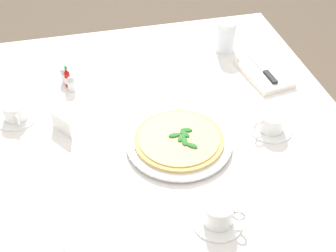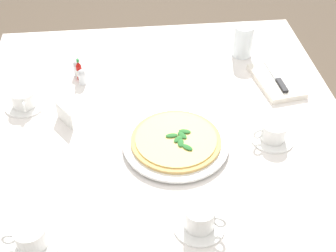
# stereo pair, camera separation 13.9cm
# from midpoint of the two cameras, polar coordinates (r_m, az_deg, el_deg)

# --- Properties ---
(ground_plane) EXTENTS (8.00, 8.00, 0.00)m
(ground_plane) POSITION_cam_midpoint_polar(r_m,az_deg,el_deg) (2.01, 1.36, -15.17)
(ground_plane) COLOR brown
(dining_table) EXTENTS (1.18, 1.18, 0.73)m
(dining_table) POSITION_cam_midpoint_polar(r_m,az_deg,el_deg) (1.54, 1.71, -2.49)
(dining_table) COLOR white
(dining_table) RESTS_ON ground_plane
(pizza_plate) EXTENTS (0.31, 0.31, 0.02)m
(pizza_plate) POSITION_cam_midpoint_polar(r_m,az_deg,el_deg) (1.35, 3.95, -2.29)
(pizza_plate) COLOR white
(pizza_plate) RESTS_ON dining_table
(pizza) EXTENTS (0.27, 0.27, 0.02)m
(pizza) POSITION_cam_midpoint_polar(r_m,az_deg,el_deg) (1.34, 3.99, -1.86)
(pizza) COLOR #DBAD60
(pizza) RESTS_ON pizza_plate
(coffee_cup_near_right) EXTENTS (0.13, 0.13, 0.07)m
(coffee_cup_near_right) POSITION_cam_midpoint_polar(r_m,az_deg,el_deg) (1.15, 7.55, -11.58)
(coffee_cup_near_right) COLOR white
(coffee_cup_near_right) RESTS_ON dining_table
(coffee_cup_left_edge) EXTENTS (0.13, 0.13, 0.06)m
(coffee_cup_left_edge) POSITION_cam_midpoint_polar(r_m,az_deg,el_deg) (1.14, -13.33, -13.61)
(coffee_cup_left_edge) COLOR white
(coffee_cup_left_edge) RESTS_ON dining_table
(coffee_cup_right_edge) EXTENTS (0.13, 0.13, 0.06)m
(coffee_cup_right_edge) POSITION_cam_midpoint_polar(r_m,az_deg,el_deg) (1.53, -15.11, 3.06)
(coffee_cup_right_edge) COLOR white
(coffee_cup_right_edge) RESTS_ON dining_table
(coffee_cup_center_back) EXTENTS (0.13, 0.13, 0.06)m
(coffee_cup_center_back) POSITION_cam_midpoint_polar(r_m,az_deg,el_deg) (1.41, 15.76, -0.94)
(coffee_cup_center_back) COLOR white
(coffee_cup_center_back) RESTS_ON dining_table
(water_glass_back_corner) EXTENTS (0.07, 0.07, 0.12)m
(water_glass_back_corner) POSITION_cam_midpoint_polar(r_m,az_deg,el_deg) (1.76, 11.58, 10.12)
(water_glass_back_corner) COLOR white
(water_glass_back_corner) RESTS_ON dining_table
(napkin_folded) EXTENTS (0.24, 0.16, 0.02)m
(napkin_folded) POSITION_cam_midpoint_polar(r_m,az_deg,el_deg) (1.66, 15.74, 5.35)
(napkin_folded) COLOR white
(napkin_folded) RESTS_ON dining_table
(dinner_knife) EXTENTS (0.20, 0.03, 0.01)m
(dinner_knife) POSITION_cam_midpoint_polar(r_m,az_deg,el_deg) (1.65, 15.79, 5.80)
(dinner_knife) COLOR silver
(dinner_knife) RESTS_ON napkin_folded
(hot_sauce_bottle) EXTENTS (0.02, 0.02, 0.08)m
(hot_sauce_bottle) POSITION_cam_midpoint_polar(r_m,az_deg,el_deg) (1.62, -8.63, 6.73)
(hot_sauce_bottle) COLOR #B7140F
(hot_sauce_bottle) RESTS_ON dining_table
(salt_shaker) EXTENTS (0.03, 0.03, 0.06)m
(salt_shaker) POSITION_cam_midpoint_polar(r_m,az_deg,el_deg) (1.65, -8.93, 6.99)
(salt_shaker) COLOR white
(salt_shaker) RESTS_ON dining_table
(pepper_shaker) EXTENTS (0.03, 0.03, 0.06)m
(pepper_shaker) POSITION_cam_midpoint_polar(r_m,az_deg,el_deg) (1.60, -8.25, 5.93)
(pepper_shaker) COLOR white
(pepper_shaker) RESTS_ON dining_table
(menu_card) EXTENTS (0.08, 0.06, 0.06)m
(menu_card) POSITION_cam_midpoint_polar(r_m,az_deg,el_deg) (1.44, -10.14, 1.19)
(menu_card) COLOR white
(menu_card) RESTS_ON dining_table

